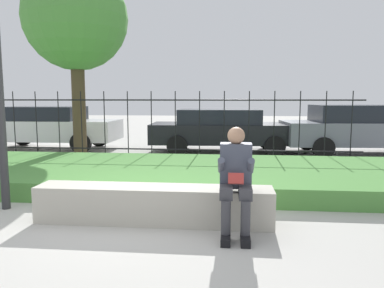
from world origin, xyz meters
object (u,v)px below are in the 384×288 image
object	(u,v)px
car_parked_right	(364,128)
tree_behind_fence	(76,20)
stone_bench	(154,206)
car_parked_center	(223,129)
car_parked_left	(48,126)
person_seated_reader	(236,176)

from	to	relation	value
car_parked_right	tree_behind_fence	distance (m)	8.54
stone_bench	car_parked_center	xyz separation A→B (m)	(0.80, 6.58, 0.48)
car_parked_left	stone_bench	bearing A→B (deg)	-54.97
stone_bench	car_parked_right	size ratio (longest dim) A/B	0.65
car_parked_center	person_seated_reader	bearing A→B (deg)	-90.26
stone_bench	person_seated_reader	world-z (taller)	person_seated_reader
car_parked_right	car_parked_left	bearing A→B (deg)	175.37
person_seated_reader	car_parked_left	size ratio (longest dim) A/B	0.29
car_parked_right	car_parked_left	world-z (taller)	car_parked_right
car_parked_right	tree_behind_fence	size ratio (longest dim) A/B	0.95
person_seated_reader	car_parked_center	size ratio (longest dim) A/B	0.29
person_seated_reader	car_parked_center	distance (m)	6.86
stone_bench	car_parked_left	size ratio (longest dim) A/B	0.70
tree_behind_fence	person_seated_reader	bearing A→B (deg)	-52.08
stone_bench	tree_behind_fence	xyz separation A→B (m)	(-3.01, 4.95, 3.42)
car_parked_right	car_parked_left	xyz separation A→B (m)	(-9.65, 0.14, -0.02)
car_parked_left	car_parked_center	world-z (taller)	car_parked_left
stone_bench	car_parked_right	xyz separation A→B (m)	(4.85, 6.56, 0.54)
car_parked_left	person_seated_reader	bearing A→B (deg)	-50.57
tree_behind_fence	stone_bench	bearing A→B (deg)	-58.65
stone_bench	car_parked_left	bearing A→B (deg)	125.59
stone_bench	car_parked_right	world-z (taller)	car_parked_right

